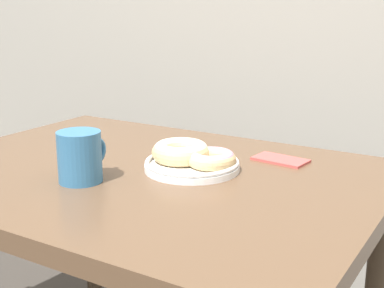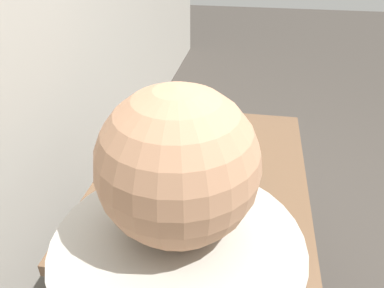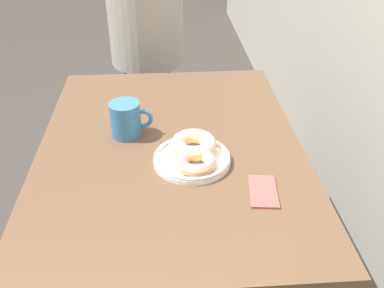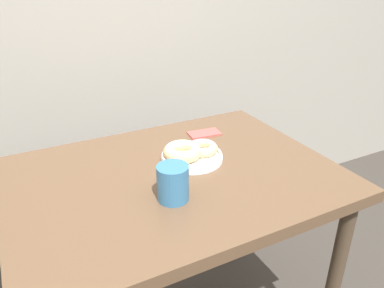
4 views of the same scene
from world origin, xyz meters
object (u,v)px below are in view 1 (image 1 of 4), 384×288
(dining_table, at_px, (144,209))
(coffee_mug, at_px, (80,156))
(napkin, at_px, (280,160))
(donut_plate, at_px, (191,158))

(dining_table, relative_size, coffee_mug, 8.17)
(dining_table, height_order, napkin, napkin)
(dining_table, xyz_separation_m, napkin, (0.24, 0.23, 0.10))
(donut_plate, distance_m, napkin, 0.22)
(donut_plate, height_order, napkin, donut_plate)
(dining_table, distance_m, donut_plate, 0.16)
(coffee_mug, bearing_deg, donut_plate, 50.93)
(donut_plate, relative_size, coffee_mug, 1.91)
(donut_plate, height_order, coffee_mug, coffee_mug)
(napkin, bearing_deg, dining_table, -136.35)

